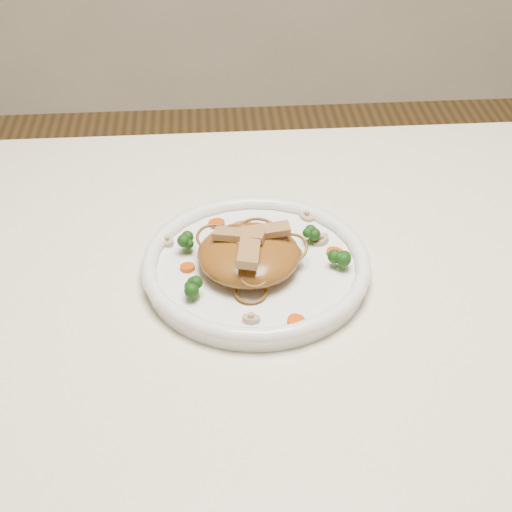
{
  "coord_description": "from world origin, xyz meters",
  "views": [
    {
      "loc": [
        -0.11,
        -0.72,
        1.35
      ],
      "look_at": [
        -0.06,
        0.02,
        0.78
      ],
      "focal_mm": 53.37,
      "sensor_mm": 36.0,
      "label": 1
    }
  ],
  "objects": [
    {
      "name": "broccoli_3",
      "position": [
        0.04,
        0.01,
        0.78
      ],
      "size": [
        0.03,
        0.03,
        0.03
      ],
      "primitive_type": null,
      "rotation": [
        0.0,
        0.0,
        -0.33
      ],
      "color": "#17450E",
      "rests_on": "plate"
    },
    {
      "name": "carrot_4",
      "position": [
        -0.02,
        -0.09,
        0.77
      ],
      "size": [
        0.03,
        0.03,
        0.0
      ],
      "primitive_type": "cylinder",
      "rotation": [
        0.0,
        0.0,
        0.32
      ],
      "color": "#B93D06",
      "rests_on": "plate"
    },
    {
      "name": "broccoli_1",
      "position": [
        -0.14,
        0.06,
        0.78
      ],
      "size": [
        0.03,
        0.03,
        0.03
      ],
      "primitive_type": null,
      "rotation": [
        0.0,
        0.0,
        -0.15
      ],
      "color": "#17450E",
      "rests_on": "plate"
    },
    {
      "name": "chicken_a",
      "position": [
        -0.05,
        0.03,
        0.81
      ],
      "size": [
        0.06,
        0.02,
        0.01
      ],
      "primitive_type": "cube",
      "rotation": [
        0.0,
        0.0,
        0.07
      ],
      "color": "#A97E4F",
      "rests_on": "noodle_mound"
    },
    {
      "name": "chicken_b",
      "position": [
        -0.08,
        0.02,
        0.81
      ],
      "size": [
        0.07,
        0.04,
        0.01
      ],
      "primitive_type": "cube",
      "rotation": [
        0.0,
        0.0,
        2.84
      ],
      "color": "#A97E4F",
      "rests_on": "noodle_mound"
    },
    {
      "name": "mushroom_3",
      "position": [
        0.02,
        0.12,
        0.77
      ],
      "size": [
        0.03,
        0.03,
        0.01
      ],
      "primitive_type": "cylinder",
      "rotation": [
        0.0,
        0.0,
        2.08
      ],
      "color": "tan",
      "rests_on": "plate"
    },
    {
      "name": "mushroom_0",
      "position": [
        -0.07,
        -0.08,
        0.77
      ],
      "size": [
        0.02,
        0.02,
        0.01
      ],
      "primitive_type": "cylinder",
      "rotation": [
        0.0,
        0.0,
        -0.16
      ],
      "color": "tan",
      "rests_on": "plate"
    },
    {
      "name": "table",
      "position": [
        0.0,
        0.0,
        0.65
      ],
      "size": [
        1.2,
        0.8,
        0.75
      ],
      "color": "beige",
      "rests_on": "ground"
    },
    {
      "name": "chicken_c",
      "position": [
        -0.07,
        -0.0,
        0.81
      ],
      "size": [
        0.04,
        0.08,
        0.01
      ],
      "primitive_type": "cube",
      "rotation": [
        0.0,
        0.0,
        4.57
      ],
      "color": "#A97E4F",
      "rests_on": "noodle_mound"
    },
    {
      "name": "noodle_mound",
      "position": [
        -0.07,
        0.02,
        0.79
      ],
      "size": [
        0.16,
        0.16,
        0.04
      ],
      "primitive_type": "ellipsoid",
      "rotation": [
        0.0,
        0.0,
        -0.29
      ],
      "color": "brown",
      "rests_on": "plate"
    },
    {
      "name": "carrot_1",
      "position": [
        -0.14,
        0.02,
        0.77
      ],
      "size": [
        0.02,
        0.02,
        0.0
      ],
      "primitive_type": "cylinder",
      "rotation": [
        0.0,
        0.0,
        -0.34
      ],
      "color": "#B93D06",
      "rests_on": "plate"
    },
    {
      "name": "carrot_2",
      "position": [
        0.04,
        0.04,
        0.77
      ],
      "size": [
        0.02,
        0.02,
        0.0
      ],
      "primitive_type": "cylinder",
      "rotation": [
        0.0,
        0.0,
        0.1
      ],
      "color": "#B93D06",
      "rests_on": "plate"
    },
    {
      "name": "plate",
      "position": [
        -0.06,
        0.02,
        0.76
      ],
      "size": [
        0.32,
        0.32,
        0.02
      ],
      "primitive_type": "cylinder",
      "rotation": [
        0.0,
        0.0,
        0.15
      ],
      "color": "white",
      "rests_on": "table"
    },
    {
      "name": "broccoli_2",
      "position": [
        -0.14,
        -0.04,
        0.78
      ],
      "size": [
        0.03,
        0.03,
        0.03
      ],
      "primitive_type": null,
      "rotation": [
        0.0,
        0.0,
        0.12
      ],
      "color": "#17450E",
      "rests_on": "plate"
    },
    {
      "name": "mushroom_1",
      "position": [
        0.03,
        0.06,
        0.77
      ],
      "size": [
        0.04,
        0.04,
        0.01
      ],
      "primitive_type": "cylinder",
      "rotation": [
        0.0,
        0.0,
        0.79
      ],
      "color": "tan",
      "rests_on": "plate"
    },
    {
      "name": "mushroom_2",
      "position": [
        -0.17,
        0.07,
        0.77
      ],
      "size": [
        0.03,
        0.03,
        0.01
      ],
      "primitive_type": "cylinder",
      "rotation": [
        0.0,
        0.0,
        -1.05
      ],
      "color": "tan",
      "rests_on": "plate"
    },
    {
      "name": "carrot_0",
      "position": [
        -0.02,
        0.09,
        0.77
      ],
      "size": [
        0.03,
        0.03,
        0.0
      ],
      "primitive_type": "cylinder",
      "rotation": [
        0.0,
        0.0,
        -0.35
      ],
      "color": "#B93D06",
      "rests_on": "plate"
    },
    {
      "name": "broccoli_0",
      "position": [
        0.01,
        0.06,
        0.78
      ],
      "size": [
        0.03,
        0.03,
        0.03
      ],
      "primitive_type": null,
      "rotation": [
        0.0,
        0.0,
        0.14
      ],
      "color": "#17450E",
      "rests_on": "plate"
    },
    {
      "name": "carrot_3",
      "position": [
        -0.11,
        0.11,
        0.77
      ],
      "size": [
        0.03,
        0.03,
        0.0
      ],
      "primitive_type": "cylinder",
      "rotation": [
        0.0,
        0.0,
        -0.25
      ],
      "color": "#B93D06",
      "rests_on": "plate"
    }
  ]
}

